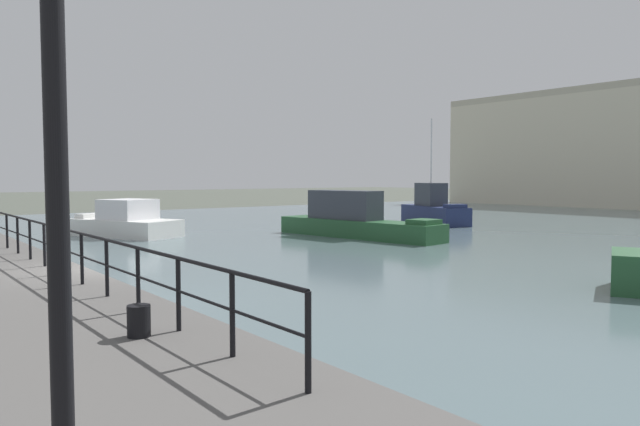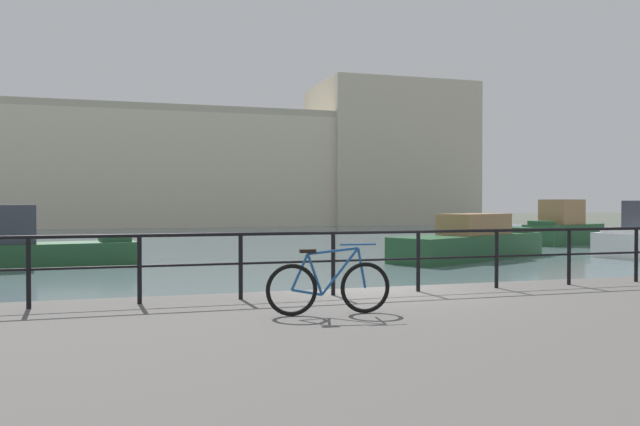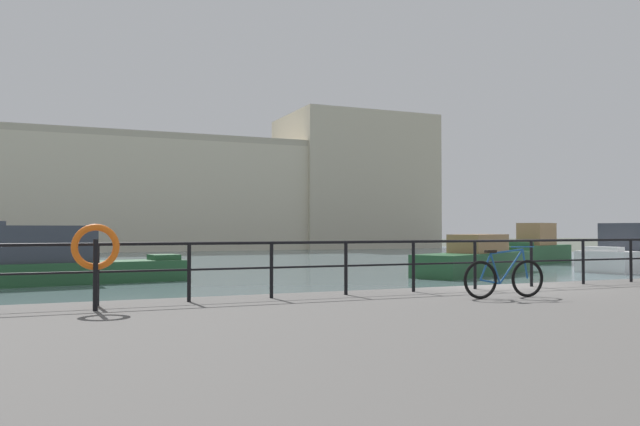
# 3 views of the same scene
# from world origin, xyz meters

# --- Properties ---
(ground_plane) EXTENTS (240.00, 240.00, 0.00)m
(ground_plane) POSITION_xyz_m (0.00, 0.00, 0.00)
(ground_plane) COLOR #4C5147
(water_basin) EXTENTS (80.00, 60.00, 0.01)m
(water_basin) POSITION_xyz_m (0.00, 30.20, 0.01)
(water_basin) COLOR slate
(water_basin) RESTS_ON ground_plane
(harbor_building) EXTENTS (69.22, 13.47, 16.48)m
(harbor_building) POSITION_xyz_m (7.24, 60.14, 6.55)
(harbor_building) COLOR beige
(harbor_building) RESTS_ON ground_plane
(moored_small_launch) EXTENTS (10.14, 3.27, 2.46)m
(moored_small_launch) POSITION_xyz_m (-9.22, 16.45, 0.89)
(moored_small_launch) COLOR #23512D
(moored_small_launch) RESTS_ON water_basin
(moored_cabin_cruiser) EXTENTS (6.17, 4.05, 2.64)m
(moored_cabin_cruiser) POSITION_xyz_m (19.60, 13.22, 0.97)
(moored_cabin_cruiser) COLOR white
(moored_cabin_cruiser) RESTS_ON water_basin
(moored_blue_motorboat) EXTENTS (9.03, 6.08, 2.04)m
(moored_blue_motorboat) POSITION_xyz_m (10.58, 14.60, 0.77)
(moored_blue_motorboat) COLOR #23512D
(moored_blue_motorboat) RESTS_ON water_basin
(moored_red_daysailer) EXTENTS (6.14, 4.07, 2.73)m
(moored_red_daysailer) POSITION_xyz_m (21.11, 21.82, 1.04)
(moored_red_daysailer) COLOR #23512D
(moored_red_daysailer) RESTS_ON water_basin
(quay_railing) EXTENTS (22.00, 0.07, 1.08)m
(quay_railing) POSITION_xyz_m (-0.97, -0.75, 1.73)
(quay_railing) COLOR black
(quay_railing) RESTS_ON quay_promenade
(parked_bicycle) EXTENTS (1.77, 0.18, 0.98)m
(parked_bicycle) POSITION_xyz_m (-1.60, -2.49, 1.39)
(parked_bicycle) COLOR black
(parked_bicycle) RESTS_ON quay_promenade
(life_ring_stand) EXTENTS (0.75, 0.16, 1.40)m
(life_ring_stand) POSITION_xyz_m (-8.87, -1.38, 1.97)
(life_ring_stand) COLOR black
(life_ring_stand) RESTS_ON quay_promenade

